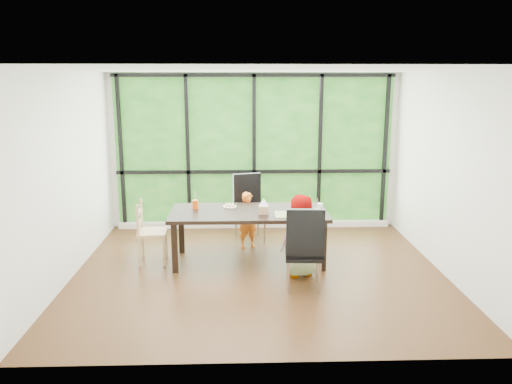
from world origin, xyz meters
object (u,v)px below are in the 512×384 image
chair_window_leather (250,208)px  chair_interior_leather (304,247)px  chair_end_beech (152,232)px  tissue_box (264,210)px  orange_cup (195,204)px  white_mug (320,206)px  child_toddler (248,220)px  plate_far (230,207)px  dining_table (249,236)px  plate_near (295,214)px  child_older (299,236)px  green_cup (317,212)px

chair_window_leather → chair_interior_leather: same height
chair_end_beech → tissue_box: (1.58, -0.14, 0.36)m
orange_cup → white_mug: (1.80, -0.08, -0.02)m
child_toddler → plate_far: (-0.27, -0.37, 0.31)m
child_toddler → chair_interior_leather: bearing=-85.4°
chair_interior_leather → white_mug: bearing=-105.2°
dining_table → orange_cup: (-0.77, 0.16, 0.44)m
chair_interior_leather → chair_window_leather: bearing=-68.4°
dining_table → chair_window_leather: size_ratio=2.06×
plate_far → plate_near: size_ratio=0.93×
dining_table → child_toddler: size_ratio=2.50×
plate_near → orange_cup: (-1.41, 0.36, 0.06)m
dining_table → child_older: 0.89m
plate_far → orange_cup: (-0.50, -0.09, 0.06)m
dining_table → orange_cup: orange_cup is taller
chair_end_beech → plate_far: 1.17m
child_older → tissue_box: (-0.45, 0.42, 0.25)m
chair_end_beech → plate_near: 2.05m
plate_far → green_cup: size_ratio=1.98×
child_older → chair_end_beech: bearing=-35.7°
orange_cup → green_cup: size_ratio=1.26×
child_toddler → plate_far: 0.55m
chair_window_leather → child_toddler: size_ratio=1.22×
child_older → chair_interior_leather: bearing=71.0°
plate_far → chair_interior_leather: bearing=-52.5°
green_cup → plate_near: bearing=168.6°
plate_far → white_mug: size_ratio=2.46×
chair_window_leather → chair_interior_leather: 2.05m
dining_table → green_cup: bearing=-15.6°
dining_table → chair_window_leather: 0.97m
dining_table → white_mug: 1.11m
plate_far → plate_near: 1.02m
chair_interior_leather → green_cup: chair_interior_leather is taller
child_older → green_cup: bearing=-152.7°
child_older → plate_near: (-0.02, 0.36, 0.20)m
chair_end_beech → white_mug: (2.41, 0.08, 0.34)m
chair_interior_leather → white_mug: size_ratio=13.02×
chair_window_leather → chair_end_beech: (-1.42, -0.97, -0.09)m
chair_window_leather → green_cup: (0.90, -1.22, 0.26)m
green_cup → white_mug: bearing=74.3°
chair_window_leather → chair_end_beech: size_ratio=1.20×
plate_near → plate_far: bearing=154.1°
chair_interior_leather → tissue_box: chair_interior_leather is taller
chair_end_beech → child_toddler: (1.38, 0.61, -0.01)m
green_cup → tissue_box: tissue_box is taller
chair_window_leather → dining_table: bearing=-106.8°
chair_window_leather → plate_near: (0.60, -1.16, 0.22)m
plate_near → orange_cup: orange_cup is taller
child_toddler → green_cup: bearing=-60.9°
chair_end_beech → orange_cup: bearing=-78.0°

